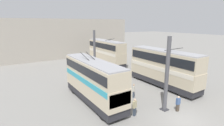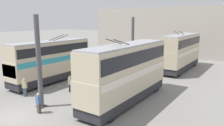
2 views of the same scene
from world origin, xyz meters
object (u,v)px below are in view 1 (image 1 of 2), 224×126
at_px(bus_left_far, 106,51).
at_px(person_aisle_foreground, 178,103).
at_px(person_aisle_midway, 134,90).
at_px(bus_right_far, 93,79).
at_px(person_by_left_row, 165,89).
at_px(bus_left_near, 163,66).
at_px(oil_drum, 99,85).
at_px(person_by_right_row, 135,107).

height_order(bus_left_far, person_aisle_foreground, bus_left_far).
xyz_separation_m(person_aisle_foreground, person_aisle_midway, (5.03, 1.61, 0.04)).
distance_m(bus_left_far, person_aisle_midway, 17.56).
height_order(bus_right_far, person_by_left_row, bus_right_far).
height_order(bus_left_near, bus_right_far, bus_left_near).
height_order(person_aisle_midway, oil_drum, person_aisle_midway).
bearing_deg(oil_drum, person_by_right_row, 175.89).
xyz_separation_m(person_aisle_foreground, oil_drum, (10.02, 3.67, -0.45)).
bearing_deg(oil_drum, bus_left_near, -117.01).
relative_size(person_aisle_foreground, oil_drum, 2.01).
distance_m(bus_left_far, person_by_left_row, 18.53).
distance_m(person_by_right_row, oil_drum, 8.35).
relative_size(person_aisle_foreground, person_by_left_row, 0.91).
xyz_separation_m(person_aisle_midway, person_by_left_row, (-1.88, -3.42, 0.05)).
relative_size(bus_left_far, person_aisle_midway, 6.50).
bearing_deg(person_aisle_foreground, person_aisle_midway, 24.95).
relative_size(bus_right_far, person_aisle_midway, 6.13).
bearing_deg(oil_drum, bus_right_far, 143.79).
bearing_deg(bus_left_near, bus_left_far, 0.00).
relative_size(bus_left_far, person_by_left_row, 6.18).
bearing_deg(person_by_left_row, oil_drum, -11.18).
xyz_separation_m(bus_left_near, person_aisle_midway, (-0.87, 6.02, -2.02)).
height_order(bus_left_far, person_by_right_row, bus_left_far).
bearing_deg(person_by_left_row, person_aisle_foreground, 100.34).
xyz_separation_m(bus_left_far, person_aisle_foreground, (-21.39, 4.41, -2.07)).
relative_size(bus_right_far, oil_drum, 12.86).
distance_m(person_aisle_foreground, person_aisle_midway, 5.28).
height_order(person_by_right_row, oil_drum, person_by_right_row).
distance_m(person_aisle_foreground, oil_drum, 10.68).
xyz_separation_m(bus_left_near, person_by_right_row, (-4.20, 8.67, -1.97)).
height_order(person_aisle_foreground, oil_drum, person_aisle_foreground).
relative_size(bus_left_near, oil_drum, 13.55).
bearing_deg(bus_right_far, bus_left_near, -93.83).
distance_m(bus_left_near, person_aisle_foreground, 7.65).
height_order(bus_right_far, person_aisle_foreground, bus_right_far).
relative_size(bus_right_far, person_by_right_row, 5.86).
xyz_separation_m(person_by_right_row, oil_drum, (8.31, -0.60, -0.54)).
distance_m(bus_right_far, person_by_right_row, 5.56).
distance_m(person_by_right_row, person_by_left_row, 6.25).
bearing_deg(person_aisle_foreground, bus_left_far, -4.48).
bearing_deg(person_by_left_row, bus_left_far, -57.88).
relative_size(bus_left_far, oil_drum, 13.64).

